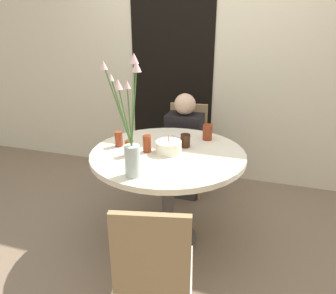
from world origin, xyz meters
The scene contains 15 objects.
ground_plane centered at (0.00, 0.00, 0.00)m, with size 16.00×16.00×0.00m, color #7A6651.
wall_back centered at (0.00, 1.30, 1.30)m, with size 8.00×0.05×2.60m.
doorway_panel centered at (-0.36, 1.27, 1.02)m, with size 0.90×0.01×2.05m.
dining_table centered at (0.00, 0.00, 0.64)m, with size 1.15×1.15×0.77m.
chair_far_back centered at (-0.09, 0.91, 0.50)m, with size 0.44×0.44×0.89m.
chair_right_flank centered at (0.20, -0.89, 0.50)m, with size 0.48×0.48×0.89m.
birthday_cake centered at (0.01, -0.01, 0.81)m, with size 0.19×0.19×0.13m.
flower_vase centered at (-0.10, -0.43, 1.04)m, with size 0.20×0.45×0.73m.
side_plate centered at (0.00, 0.40, 0.77)m, with size 0.17×0.17×0.01m.
drink_glass_0 centered at (0.23, 0.35, 0.83)m, with size 0.08×0.08×0.13m.
drink_glass_1 centered at (-0.25, -0.15, 0.83)m, with size 0.06×0.06×0.11m.
drink_glass_2 centered at (-0.15, -0.04, 0.83)m, with size 0.06×0.06×0.13m.
drink_glass_3 centered at (0.10, 0.14, 0.82)m, with size 0.08×0.08×0.10m.
drink_glass_4 centered at (-0.40, 0.00, 0.83)m, with size 0.06×0.06×0.12m.
person_woman centered at (-0.07, 0.75, 0.49)m, with size 0.34×0.24×1.05m.
Camera 1 is at (0.68, -2.14, 1.70)m, focal length 35.00 mm.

